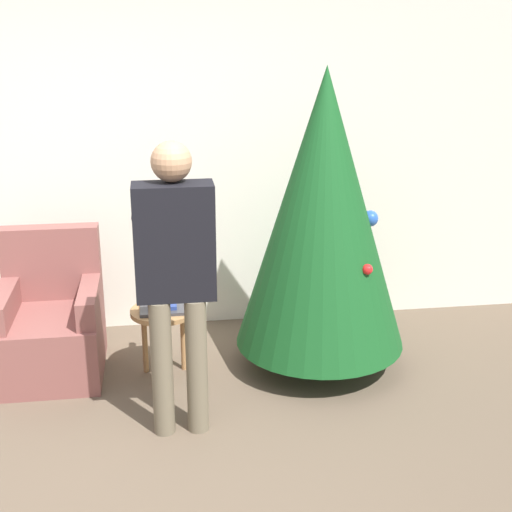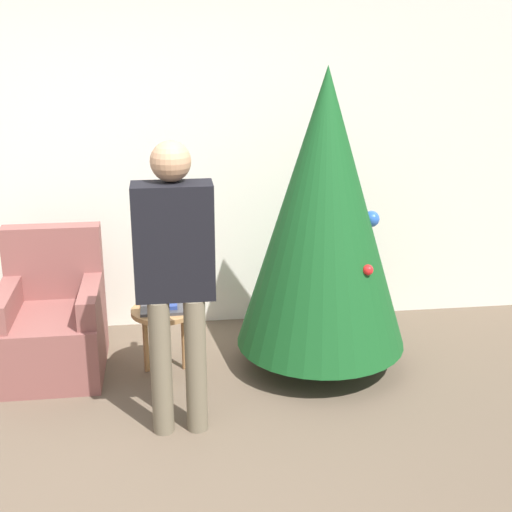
# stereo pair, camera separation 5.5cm
# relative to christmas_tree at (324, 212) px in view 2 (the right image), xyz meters

# --- Properties ---
(ground_plane) EXTENTS (14.00, 14.00, 0.00)m
(ground_plane) POSITION_rel_christmas_tree_xyz_m (-1.13, -1.37, -1.08)
(ground_plane) COLOR brown
(wall_back) EXTENTS (8.00, 0.06, 2.70)m
(wall_back) POSITION_rel_christmas_tree_xyz_m (-1.13, 0.86, 0.27)
(wall_back) COLOR silver
(wall_back) RESTS_ON ground_plane
(christmas_tree) EXTENTS (1.12, 1.12, 1.98)m
(christmas_tree) POSITION_rel_christmas_tree_xyz_m (0.00, 0.00, 0.00)
(christmas_tree) COLOR brown
(christmas_tree) RESTS_ON ground_plane
(armchair) EXTENTS (0.65, 0.75, 0.93)m
(armchair) POSITION_rel_christmas_tree_xyz_m (-1.77, 0.17, -0.76)
(armchair) COLOR brown
(armchair) RESTS_ON ground_plane
(person_standing) EXTENTS (0.44, 0.57, 1.65)m
(person_standing) POSITION_rel_christmas_tree_xyz_m (-0.96, -0.64, -0.09)
(person_standing) COLOR #6B604C
(person_standing) RESTS_ON ground_plane
(side_stool) EXTENTS (0.42, 0.42, 0.47)m
(side_stool) POSITION_rel_christmas_tree_xyz_m (-1.04, -0.02, -0.68)
(side_stool) COLOR #A37547
(side_stool) RESTS_ON ground_plane
(laptop) EXTENTS (0.29, 0.25, 0.02)m
(laptop) POSITION_rel_christmas_tree_xyz_m (-1.04, -0.02, -0.59)
(laptop) COLOR #38383D
(laptop) RESTS_ON side_stool
(book) EXTENTS (0.18, 0.16, 0.02)m
(book) POSITION_rel_christmas_tree_xyz_m (-1.04, -0.02, -0.57)
(book) COLOR navy
(book) RESTS_ON laptop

